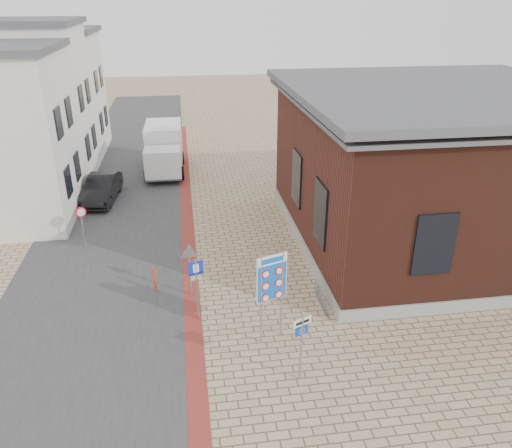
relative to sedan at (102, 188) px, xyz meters
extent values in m
plane|color=tan|center=(6.50, -13.80, -0.69)|extent=(120.00, 120.00, 0.00)
cube|color=#38383A|center=(1.00, 1.20, -0.68)|extent=(7.00, 60.00, 0.02)
cube|color=maroon|center=(4.50, -3.80, -0.67)|extent=(0.60, 40.00, 0.02)
cube|color=gray|center=(15.50, -6.80, -0.44)|extent=(12.15, 12.15, 0.50)
cube|color=#4B2218|center=(15.50, -6.80, 2.81)|extent=(12.00, 12.00, 6.00)
cube|color=#515156|center=(15.50, -6.80, 5.96)|extent=(13.00, 13.00, 0.30)
cube|color=#515156|center=(15.50, -6.80, 5.56)|extent=(12.70, 12.70, 0.15)
cube|color=black|center=(9.48, -9.80, 2.11)|extent=(0.12, 1.60, 2.40)
cube|color=black|center=(9.48, -5.80, 2.11)|extent=(0.12, 1.60, 2.40)
cube|color=black|center=(12.50, -12.82, 2.11)|extent=(1.40, 0.12, 2.20)
cube|color=black|center=(-0.98, -3.00, 1.51)|extent=(0.10, 1.10, 1.40)
cube|color=black|center=(-0.98, -0.60, 1.51)|extent=(0.10, 1.10, 1.40)
cube|color=black|center=(-0.98, -3.00, 4.31)|extent=(0.10, 1.10, 1.40)
cube|color=black|center=(-0.98, -0.60, 4.31)|extent=(0.10, 1.10, 1.40)
cube|color=silver|center=(-4.50, 4.20, 3.71)|extent=(7.00, 6.00, 8.80)
cube|color=#515156|center=(-4.50, 4.20, 8.26)|extent=(7.40, 6.40, 0.30)
cube|color=black|center=(-0.98, 3.00, 1.51)|extent=(0.10, 1.10, 1.40)
cube|color=black|center=(-0.98, 5.40, 1.51)|extent=(0.10, 1.10, 1.40)
cube|color=black|center=(-0.98, 3.00, 4.31)|extent=(0.10, 1.10, 1.40)
cube|color=black|center=(-0.98, 5.40, 4.31)|extent=(0.10, 1.10, 1.40)
cube|color=silver|center=(-4.50, 10.20, 3.31)|extent=(7.00, 6.00, 8.00)
cube|color=#515156|center=(-4.50, 10.20, 7.46)|extent=(7.40, 6.40, 0.30)
cube|color=black|center=(-0.98, 9.00, 1.51)|extent=(0.10, 1.10, 1.40)
cube|color=black|center=(-0.98, 11.40, 1.51)|extent=(0.10, 1.10, 1.40)
cube|color=black|center=(-0.98, 9.00, 4.31)|extent=(0.10, 1.10, 1.40)
cube|color=black|center=(-0.98, 11.40, 4.31)|extent=(0.10, 1.10, 1.40)
torus|color=slate|center=(9.15, -12.20, -0.41)|extent=(0.04, 0.60, 0.60)
torus|color=slate|center=(9.15, -11.90, -0.41)|extent=(0.04, 0.60, 0.60)
torus|color=slate|center=(9.15, -11.60, -0.41)|extent=(0.04, 0.60, 0.60)
torus|color=slate|center=(9.15, -11.30, -0.41)|extent=(0.04, 0.60, 0.60)
torus|color=slate|center=(9.15, -11.00, -0.41)|extent=(0.04, 0.60, 0.60)
cube|color=slate|center=(9.15, -11.60, -0.67)|extent=(0.08, 1.60, 0.04)
imported|color=black|center=(0.00, 0.00, 0.00)|extent=(1.88, 4.31, 1.38)
cube|color=slate|center=(3.30, 4.36, -0.24)|extent=(2.19, 5.47, 0.25)
cube|color=white|center=(3.27, 2.45, 0.57)|extent=(2.14, 1.74, 1.61)
cube|color=black|center=(3.26, 1.70, 0.87)|extent=(1.91, 0.11, 0.81)
cube|color=white|center=(3.31, 5.27, 1.07)|extent=(2.27, 3.66, 2.21)
cylinder|color=black|center=(2.22, 2.77, -0.29)|extent=(0.26, 0.81, 0.81)
cylinder|color=black|center=(4.33, 2.74, -0.29)|extent=(0.26, 0.81, 0.81)
cylinder|color=black|center=(2.27, 5.99, -0.29)|extent=(0.26, 0.81, 0.81)
cylinder|color=black|center=(4.38, 5.96, -0.29)|extent=(0.26, 0.81, 0.81)
cylinder|color=gray|center=(6.65, -13.42, 0.85)|extent=(0.07, 0.07, 3.09)
cylinder|color=gray|center=(7.35, -13.17, 0.85)|extent=(0.07, 0.07, 3.09)
cube|color=white|center=(7.00, -13.30, 1.60)|extent=(1.01, 0.39, 1.59)
cube|color=blue|center=(7.00, -13.30, 1.60)|extent=(0.97, 0.38, 1.54)
cube|color=white|center=(7.00, -13.30, 2.24)|extent=(0.97, 0.39, 0.30)
cylinder|color=gray|center=(7.50, -15.30, 0.44)|extent=(0.07, 0.07, 2.27)
cube|color=silver|center=(7.50, -15.30, 1.33)|extent=(0.58, 0.28, 0.22)
cube|color=#0F38B7|center=(7.50, -15.30, 1.03)|extent=(0.40, 0.20, 0.28)
cylinder|color=gray|center=(4.70, -11.80, 0.47)|extent=(0.07, 0.07, 2.31)
cube|color=#0E2EB3|center=(4.70, -11.80, 1.30)|extent=(0.50, 0.17, 0.51)
cube|color=white|center=(4.70, -11.80, 0.93)|extent=(0.37, 0.13, 0.17)
cylinder|color=gray|center=(4.50, -10.30, 0.35)|extent=(0.07, 0.07, 2.08)
cylinder|color=gray|center=(-0.02, -5.80, 0.30)|extent=(0.07, 0.07, 1.98)
cylinder|color=red|center=(-0.02, -5.80, 1.07)|extent=(0.44, 0.22, 0.47)
cylinder|color=#F0400C|center=(3.15, -9.79, -0.18)|extent=(0.10, 0.10, 1.01)
camera|label=1|loc=(4.56, -26.38, 9.55)|focal=35.00mm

